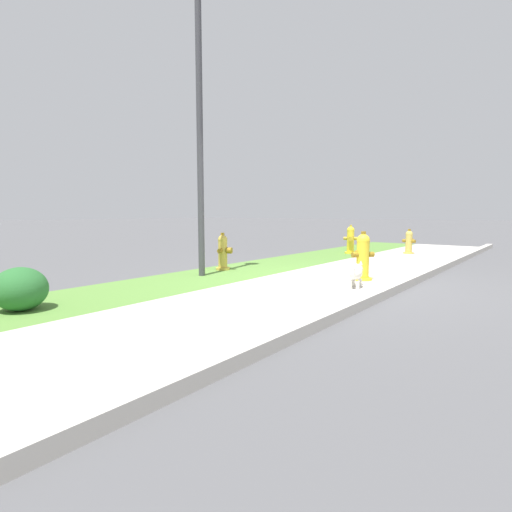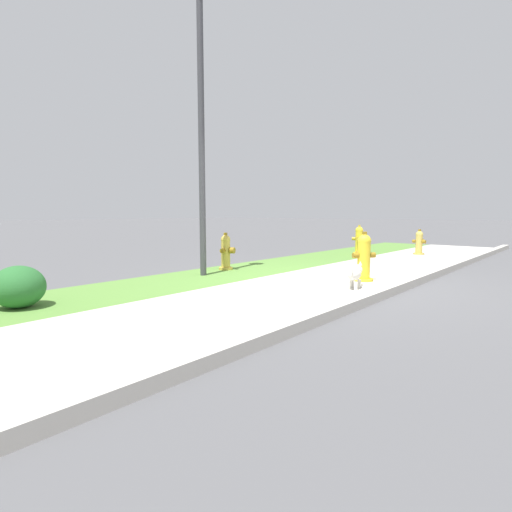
{
  "view_description": "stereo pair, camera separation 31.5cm",
  "coord_description": "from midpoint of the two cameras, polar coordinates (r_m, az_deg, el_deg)",
  "views": [
    {
      "loc": [
        -5.69,
        -3.01,
        1.12
      ],
      "look_at": [
        -0.47,
        1.02,
        0.4
      ],
      "focal_mm": 28.0,
      "sensor_mm": 36.0,
      "label": 1
    },
    {
      "loc": [
        -5.5,
        -3.26,
        1.12
      ],
      "look_at": [
        -0.47,
        1.02,
        0.4
      ],
      "focal_mm": 28.0,
      "sensor_mm": 36.0,
      "label": 2
    }
  ],
  "objects": [
    {
      "name": "ground_plane",
      "position": [
        6.51,
        8.31,
        -3.75
      ],
      "size": [
        120.0,
        120.0,
        0.0
      ],
      "primitive_type": "plane",
      "color": "#515154"
    },
    {
      "name": "sidewalk_pavement",
      "position": [
        6.51,
        8.31,
        -3.7
      ],
      "size": [
        18.0,
        2.17,
        0.01
      ],
      "primitive_type": "cube",
      "color": "#BCB7AD",
      "rests_on": "ground"
    },
    {
      "name": "grass_verge",
      "position": [
        7.61,
        -4.29,
        -2.22
      ],
      "size": [
        18.0,
        1.64,
        0.01
      ],
      "primitive_type": "cube",
      "color": "#568438",
      "rests_on": "ground"
    },
    {
      "name": "street_curb",
      "position": [
        6.03,
        18.03,
        -4.22
      ],
      "size": [
        18.0,
        0.16,
        0.12
      ],
      "primitive_type": "cube",
      "color": "#BCB7AD",
      "rests_on": "ground"
    },
    {
      "name": "fire_hydrant_across_street",
      "position": [
        7.82,
        -5.88,
        0.55
      ],
      "size": [
        0.36,
        0.33,
        0.73
      ],
      "rotation": [
        0.0,
        0.0,
        3.49
      ],
      "color": "gold",
      "rests_on": "ground"
    },
    {
      "name": "fire_hydrant_mid_block",
      "position": [
        6.77,
        13.72,
        -0.11
      ],
      "size": [
        0.36,
        0.35,
        0.81
      ],
      "rotation": [
        0.0,
        0.0,
        5.62
      ],
      "color": "yellow",
      "rests_on": "ground"
    },
    {
      "name": "fire_hydrant_far_end",
      "position": [
        11.14,
        12.56,
        2.27
      ],
      "size": [
        0.35,
        0.38,
        0.79
      ],
      "rotation": [
        0.0,
        0.0,
        1.98
      ],
      "color": "yellow",
      "rests_on": "ground"
    },
    {
      "name": "fire_hydrant_at_driveway",
      "position": [
        11.5,
        20.29,
        1.87
      ],
      "size": [
        0.33,
        0.37,
        0.68
      ],
      "rotation": [
        0.0,
        0.0,
        4.51
      ],
      "color": "gold",
      "rests_on": "ground"
    },
    {
      "name": "small_white_dog",
      "position": [
        6.1,
        12.67,
        -2.38
      ],
      "size": [
        0.52,
        0.28,
        0.39
      ],
      "rotation": [
        0.0,
        0.0,
        0.27
      ],
      "color": "silver",
      "rests_on": "ground"
    },
    {
      "name": "street_lamp",
      "position": [
        7.44,
        -9.45,
        23.4
      ],
      "size": [
        0.32,
        0.32,
        5.1
      ],
      "color": "#3D3D42",
      "rests_on": "ground"
    },
    {
      "name": "shrub_bush_near_lamp",
      "position": [
        5.39,
        -32.09,
        -4.02
      ],
      "size": [
        0.59,
        0.59,
        0.5
      ],
      "color": "#28662D",
      "rests_on": "ground"
    }
  ]
}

